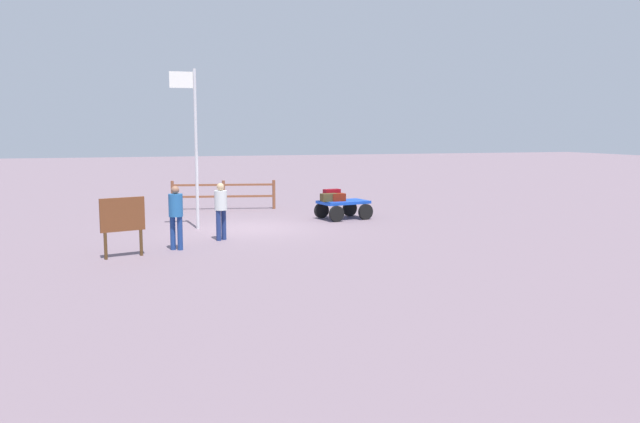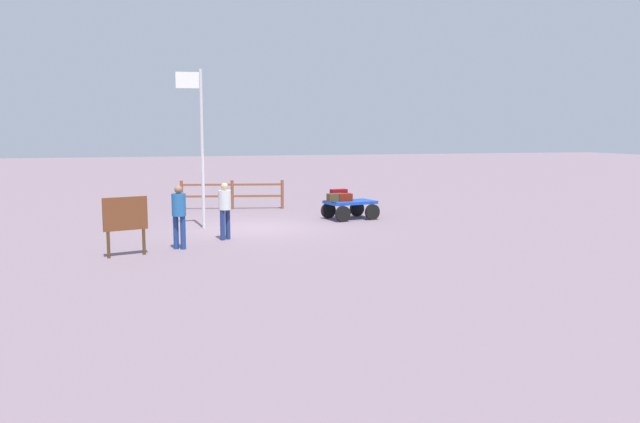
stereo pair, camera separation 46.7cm
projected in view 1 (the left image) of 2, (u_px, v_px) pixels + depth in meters
The scene contains 10 objects.
ground_plane at pixel (250, 228), 20.82m from camera, with size 120.00×120.00×0.00m, color slate.
luggage_cart at pixel (343, 206), 22.92m from camera, with size 1.95×1.51×0.66m.
suitcase_navy at pixel (338, 197), 22.80m from camera, with size 0.50×0.40×0.27m.
suitcase_tan at pixel (329, 197), 22.69m from camera, with size 0.61×0.39×0.28m.
suitcase_olive at pixel (332, 195), 23.09m from camera, with size 0.63×0.39×0.39m.
worker_lead at pixel (221, 207), 18.41m from camera, with size 0.50×0.50×1.65m.
worker_trailing at pixel (176, 212), 16.89m from camera, with size 0.50×0.50×1.70m.
flagpole at pixel (194, 138), 20.29m from camera, with size 0.82×0.10×5.05m.
signboard at pixel (123, 218), 15.87m from camera, with size 1.08×0.37×1.50m.
wooden_fence at pixel (224, 193), 25.66m from camera, with size 4.05×0.91×1.16m.
Camera 1 is at (4.04, 20.32, 3.13)m, focal length 36.13 mm.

